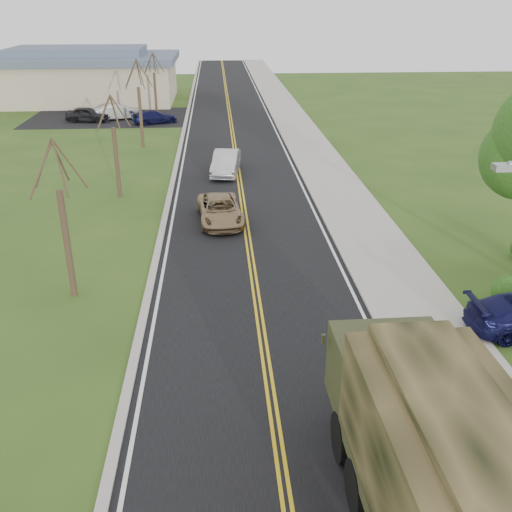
{
  "coord_description": "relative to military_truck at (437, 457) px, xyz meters",
  "views": [
    {
      "loc": [
        -1.35,
        -9.86,
        10.44
      ],
      "look_at": [
        -0.03,
        9.14,
        1.8
      ],
      "focal_mm": 40.0,
      "sensor_mm": 36.0,
      "label": 1
    }
  ],
  "objects": [
    {
      "name": "bare_tree_a",
      "position": [
        -9.77,
        11.64,
        0.35
      ],
      "size": [
        1.93,
        2.26,
        6.08
      ],
      "color": "#38281C",
      "rests_on": "ground"
    },
    {
      "name": "commercial_building",
      "position": [
        -18.75,
        57.61,
        0.41
      ],
      "size": [
        25.5,
        21.5,
        5.65
      ],
      "color": "tan",
      "rests_on": "ground"
    },
    {
      "name": "lot_car_silver",
      "position": [
        -13.2,
        46.7,
        -1.57
      ],
      "size": [
        4.58,
        2.66,
        1.43
      ],
      "primitive_type": "imported",
      "rotation": [
        0.0,
        0.0,
        1.85
      ],
      "color": "#B4B3B8",
      "rests_on": "ground"
    },
    {
      "name": "sedan_silver",
      "position": [
        -3.57,
        27.83,
        -1.55
      ],
      "size": [
        2.12,
        4.6,
        1.46
      ],
      "primitive_type": "imported",
      "rotation": [
        0.0,
        0.0,
        -0.13
      ],
      "color": "#BBBBC0",
      "rests_on": "ground"
    },
    {
      "name": "bare_tree_b",
      "position": [
        -9.77,
        23.64,
        0.2
      ],
      "size": [
        1.83,
        2.14,
        5.73
      ],
      "color": "#38281C",
      "rests_on": "ground"
    },
    {
      "name": "road",
      "position": [
        -2.77,
        41.64,
        -2.27
      ],
      "size": [
        8.0,
        120.0,
        0.01
      ],
      "primitive_type": "cube",
      "color": "black",
      "rests_on": "ground"
    },
    {
      "name": "sidewalk_right",
      "position": [
        3.13,
        41.64,
        -2.23
      ],
      "size": [
        3.2,
        120.0,
        0.1
      ],
      "primitive_type": "cube",
      "color": "#9E998E",
      "rests_on": "ground"
    },
    {
      "name": "bare_tree_c",
      "position": [
        -9.77,
        35.64,
        0.5
      ],
      "size": [
        2.04,
        2.39,
        6.42
      ],
      "color": "#38281C",
      "rests_on": "ground"
    },
    {
      "name": "ground",
      "position": [
        -2.77,
        1.64,
        -2.28
      ],
      "size": [
        160.0,
        160.0,
        0.0
      ],
      "primitive_type": "plane",
      "color": "#2E4918",
      "rests_on": "ground"
    },
    {
      "name": "military_truck",
      "position": [
        0.0,
        0.0,
        0.0
      ],
      "size": [
        2.9,
        8.02,
        3.98
      ],
      "rotation": [
        0.0,
        0.0,
        0.01
      ],
      "color": "black",
      "rests_on": "ground"
    },
    {
      "name": "bare_tree_d",
      "position": [
        -9.77,
        47.64,
        0.27
      ],
      "size": [
        1.88,
        2.2,
        5.91
      ],
      "color": "#38281C",
      "rests_on": "ground"
    },
    {
      "name": "lot_car_dark",
      "position": [
        -15.9,
        45.76,
        -1.61
      ],
      "size": [
        4.14,
        2.17,
        1.34
      ],
      "primitive_type": "imported",
      "rotation": [
        0.0,
        0.0,
        1.42
      ],
      "color": "black",
      "rests_on": "ground"
    },
    {
      "name": "curb_right",
      "position": [
        1.38,
        41.64,
        -2.22
      ],
      "size": [
        0.3,
        120.0,
        0.12
      ],
      "primitive_type": "cube",
      "color": "#9E998E",
      "rests_on": "ground"
    },
    {
      "name": "suv_champagne",
      "position": [
        -4.05,
        19.12,
        -1.64
      ],
      "size": [
        2.53,
        4.75,
        1.27
      ],
      "primitive_type": "imported",
      "rotation": [
        0.0,
        0.0,
        0.09
      ],
      "color": "#997B56",
      "rests_on": "ground"
    },
    {
      "name": "lot_car_navy",
      "position": [
        -9.67,
        44.64,
        -1.69
      ],
      "size": [
        4.35,
        2.98,
        1.17
      ],
      "primitive_type": "imported",
      "rotation": [
        0.0,
        0.0,
        1.94
      ],
      "color": "#0F0F37",
      "rests_on": "ground"
    },
    {
      "name": "curb_left",
      "position": [
        -6.92,
        41.64,
        -2.23
      ],
      "size": [
        0.3,
        120.0,
        0.1
      ],
      "primitive_type": "cube",
      "color": "#9E998E",
      "rests_on": "ground"
    }
  ]
}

